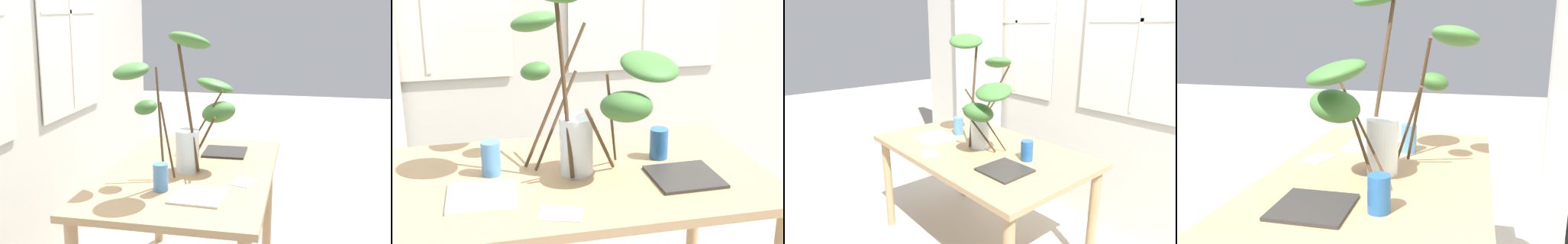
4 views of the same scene
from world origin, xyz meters
TOP-DOWN VIEW (x-y plane):
  - ground at (0.00, 0.00)m, footprint 14.00×14.00m
  - back_wall_with_windows at (0.00, 0.99)m, footprint 4.16×0.14m
  - curtain_sheer_side at (-1.05, 0.85)m, footprint 0.70×0.03m
  - dining_table at (0.00, 0.00)m, footprint 1.43×0.87m
  - vase_with_branches at (0.02, 0.01)m, footprint 0.62×0.67m
  - drinking_glass_blue_left at (-0.33, 0.07)m, footprint 0.07×0.07m
  - drinking_glass_blue_right at (0.35, 0.08)m, footprint 0.07×0.07m
  - plate_square_left at (-0.37, -0.12)m, footprint 0.25×0.25m
  - plate_square_right at (0.37, -0.13)m, footprint 0.25×0.25m
  - napkin_folded at (-0.13, -0.31)m, footprint 0.16×0.14m

SIDE VIEW (x-z plane):
  - ground at x=0.00m, z-range 0.00..0.00m
  - dining_table at x=0.00m, z-range 0.29..1.04m
  - napkin_folded at x=-0.13m, z-range 0.75..0.76m
  - plate_square_left at x=-0.37m, z-range 0.75..0.76m
  - plate_square_right at x=0.37m, z-range 0.75..0.76m
  - drinking_glass_blue_right at x=0.35m, z-range 0.75..0.88m
  - drinking_glass_blue_left at x=-0.33m, z-range 0.75..0.88m
  - curtain_sheer_side at x=-1.05m, z-range 0.00..2.20m
  - vase_with_branches at x=0.02m, z-range 0.74..1.51m
  - back_wall_with_windows at x=0.00m, z-range 0.00..2.89m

